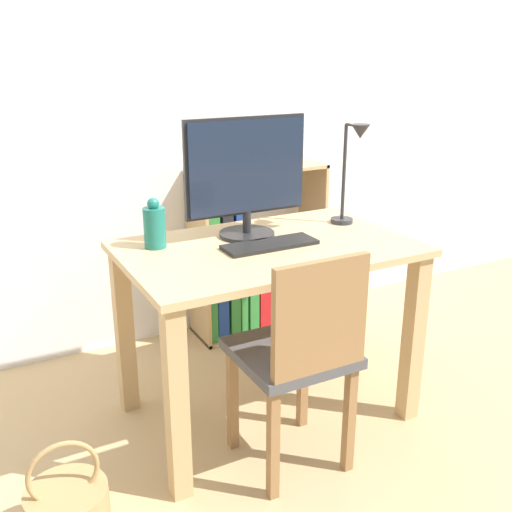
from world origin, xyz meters
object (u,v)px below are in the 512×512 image
at_px(monitor, 246,173).
at_px(keyboard, 270,245).
at_px(chair, 299,352).
at_px(desk_lamp, 352,164).
at_px(vase, 154,226).
at_px(bookshelf, 238,267).

height_order(monitor, keyboard, monitor).
bearing_deg(keyboard, chair, -101.88).
relative_size(keyboard, desk_lamp, 0.86).
xyz_separation_m(vase, chair, (0.33, -0.56, -0.37)).
bearing_deg(keyboard, monitor, 95.14).
distance_m(vase, chair, 0.75).
xyz_separation_m(keyboard, desk_lamp, (0.45, 0.09, 0.27)).
xyz_separation_m(monitor, bookshelf, (0.26, 0.62, -0.66)).
xyz_separation_m(monitor, vase, (-0.39, 0.03, -0.18)).
height_order(vase, desk_lamp, desk_lamp).
height_order(monitor, desk_lamp, monitor).
height_order(monitor, chair, monitor).
bearing_deg(bookshelf, monitor, -112.90).
height_order(vase, bookshelf, vase).
xyz_separation_m(monitor, desk_lamp, (0.47, -0.08, 0.01)).
bearing_deg(monitor, vase, 175.52).
xyz_separation_m(keyboard, bookshelf, (0.25, 0.80, -0.40)).
bearing_deg(bookshelf, keyboard, -107.28).
bearing_deg(keyboard, bookshelf, 72.72).
distance_m(keyboard, chair, 0.47).
distance_m(monitor, bookshelf, 0.94).
relative_size(monitor, vase, 2.65).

